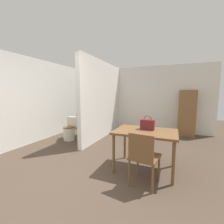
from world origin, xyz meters
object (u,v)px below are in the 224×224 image
Objects in this scene: wooden_chair at (143,156)px; wooden_cabinet at (187,113)px; dining_table at (145,135)px; handbag at (147,124)px; toilet at (71,130)px.

wooden_cabinet is at bearing 84.74° from wooden_chair.
dining_table is 3.10m from wooden_cabinet.
handbag is 0.17× the size of wooden_cabinet.
dining_table reaches higher than toilet.
handbag reaches higher than dining_table.
wooden_chair is 0.55× the size of wooden_cabinet.
wooden_cabinet reaches higher than dining_table.
handbag is (-0.05, 0.64, 0.38)m from wooden_chair.
wooden_chair is at bearing -85.33° from handbag.
handbag is (0.02, 0.11, 0.19)m from dining_table.
dining_table is at bearing -107.11° from wooden_cabinet.
handbag is at bearing 102.97° from wooden_chair.
wooden_chair is at bearing -30.82° from toilet.
wooden_chair is 0.74m from handbag.
wooden_chair is at bearing -82.51° from dining_table.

